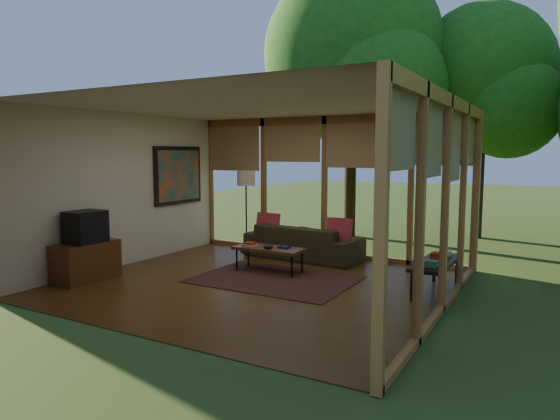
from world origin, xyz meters
The scene contains 25 objects.
floor centered at (0.00, 0.00, 0.00)m, with size 5.50×5.50×0.00m, color brown.
ceiling centered at (0.00, 0.00, 2.70)m, with size 5.50×5.50×0.00m, color silver.
wall_left centered at (-2.75, 0.00, 1.35)m, with size 0.04×5.00×2.70m, color silver.
wall_front centered at (0.00, -2.50, 1.35)m, with size 5.50×0.04×2.70m, color silver.
window_wall_back centered at (0.00, 2.50, 1.35)m, with size 5.50×0.12×2.70m, color #9E6331.
window_wall_right centered at (2.75, 0.00, 1.35)m, with size 0.12×5.00×2.70m, color #9E6331.
tree_nw centered at (-0.42, 4.97, 4.29)m, with size 4.17×4.17×6.38m.
tree_ne centered at (2.28, 6.20, 3.79)m, with size 3.20×3.20×5.41m.
rug centered at (0.11, 0.36, 0.01)m, with size 2.45×1.73×0.01m, color maroon.
sofa centered at (-0.20, 2.00, 0.32)m, with size 2.21×0.86×0.65m, color #332D19.
pillow_left centered at (-0.95, 1.95, 0.60)m, with size 0.44×0.15×0.44m, color maroon.
pillow_right centered at (0.55, 1.95, 0.60)m, with size 0.44×0.15×0.44m, color maroon.
ct_book_lower centered at (-0.56, 0.69, 0.44)m, with size 0.22×0.17×0.03m, color #ACA59C.
ct_book_upper centered at (-0.56, 0.69, 0.47)m, with size 0.19×0.14×0.03m, color maroon.
ct_book_side centered at (0.04, 0.82, 0.44)m, with size 0.19×0.14×0.03m, color black.
ct_bowl centered at (-0.16, 0.64, 0.46)m, with size 0.16×0.16×0.07m, color black.
media_cabinet centered at (-2.47, -1.11, 0.30)m, with size 0.50×1.00×0.60m, color brown.
television centered at (-2.45, -1.11, 0.85)m, with size 0.45×0.55×0.50m, color black.
console_book_a centered at (2.40, 0.49, 0.50)m, with size 0.23×0.17×0.08m, color #38625B.
console_book_b centered at (2.40, 0.94, 0.51)m, with size 0.24×0.18×0.11m, color maroon.
console_book_c centered at (2.40, 1.34, 0.49)m, with size 0.24×0.17×0.06m, color #ACA59C.
floor_lamp centered at (-1.51, 2.04, 1.41)m, with size 0.36×0.36×1.65m.
coffee_table centered at (-0.21, 0.74, 0.39)m, with size 1.20×0.50×0.43m.
side_console centered at (2.40, 0.89, 0.41)m, with size 0.60×1.40×0.46m.
wall_painting centered at (-2.71, 1.40, 1.55)m, with size 0.06×1.35×1.15m.
Camera 1 is at (3.98, -6.33, 2.00)m, focal length 32.00 mm.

